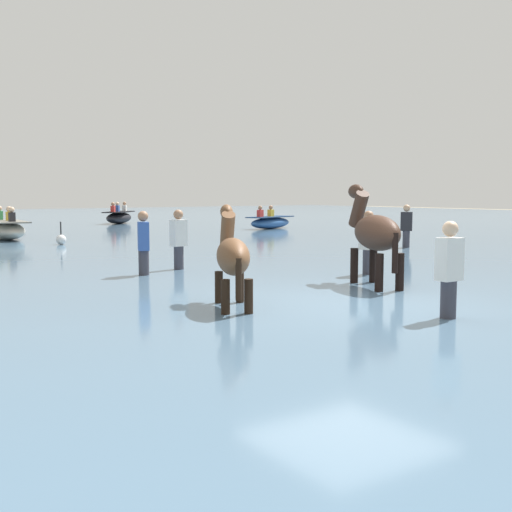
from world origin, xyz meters
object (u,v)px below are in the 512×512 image
(horse_trailing_dark_bay, at_px, (375,236))
(boat_distant_east, at_px, (119,217))
(person_wading_mid, at_px, (179,247))
(person_onlooker_right, at_px, (368,250))
(person_spectator_far, at_px, (406,231))
(channel_buoy, at_px, (61,239))
(boat_mid_outer, at_px, (270,222))
(horse_lead_bay, at_px, (232,259))
(person_onlooker_left, at_px, (449,282))
(boat_near_starboard, at_px, (6,230))
(person_wading_close, at_px, (144,251))

(horse_trailing_dark_bay, xyz_separation_m, boat_distant_east, (5.29, 23.17, -0.54))
(person_wading_mid, xyz_separation_m, person_onlooker_right, (2.61, -2.82, 0.00))
(person_spectator_far, distance_m, channel_buoy, 10.25)
(boat_mid_outer, relative_size, boat_distant_east, 1.00)
(horse_lead_bay, xyz_separation_m, person_onlooker_left, (1.80, -2.22, -0.20))
(person_wading_mid, bearing_deg, person_onlooker_right, -47.23)
(person_onlooker_right, distance_m, person_spectator_far, 6.53)
(horse_trailing_dark_bay, height_order, boat_distant_east, horse_trailing_dark_bay)
(person_spectator_far, bearing_deg, boat_mid_outer, 75.95)
(person_wading_mid, bearing_deg, boat_mid_outer, 46.82)
(horse_lead_bay, distance_m, boat_distant_east, 24.98)
(person_wading_mid, bearing_deg, boat_near_starboard, 93.53)
(channel_buoy, bearing_deg, person_wading_close, -97.70)
(person_wading_close, bearing_deg, person_onlooker_left, -78.21)
(horse_lead_bay, relative_size, person_spectator_far, 1.11)
(person_wading_mid, relative_size, person_wading_close, 1.00)
(horse_trailing_dark_bay, relative_size, channel_buoy, 3.07)
(horse_lead_bay, bearing_deg, person_onlooker_right, 20.86)
(boat_mid_outer, xyz_separation_m, person_onlooker_left, (-10.12, -17.71, 0.19))
(horse_lead_bay, relative_size, channel_buoy, 2.61)
(boat_near_starboard, height_order, channel_buoy, boat_near_starboard)
(channel_buoy, bearing_deg, horse_trailing_dark_bay, -82.86)
(boat_mid_outer, relative_size, channel_buoy, 4.04)
(horse_trailing_dark_bay, bearing_deg, boat_distant_east, 77.15)
(channel_buoy, bearing_deg, boat_distant_east, 59.50)
(boat_near_starboard, bearing_deg, person_wading_mid, -86.47)
(boat_near_starboard, distance_m, channel_buoy, 3.38)
(boat_distant_east, xyz_separation_m, channel_buoy, (-6.75, -11.46, -0.16))
(person_onlooker_left, distance_m, person_spectator_far, 10.77)
(person_wading_mid, xyz_separation_m, person_wading_close, (-1.00, -0.46, 0.00))
(horse_trailing_dark_bay, xyz_separation_m, boat_near_starboard, (-2.24, 14.99, -0.53))
(boat_mid_outer, height_order, person_spectator_far, person_spectator_far)
(boat_distant_east, bearing_deg, person_wading_mid, -109.70)
(horse_lead_bay, height_order, person_onlooker_right, horse_lead_bay)
(person_wading_mid, bearing_deg, horse_lead_bay, -109.03)
(person_onlooker_left, height_order, person_onlooker_right, same)
(horse_lead_bay, height_order, person_onlooker_left, horse_lead_bay)
(boat_mid_outer, bearing_deg, person_onlooker_left, -119.75)
(boat_distant_east, bearing_deg, boat_near_starboard, -132.63)
(boat_near_starboard, height_order, person_onlooker_right, person_onlooker_right)
(boat_near_starboard, relative_size, person_onlooker_left, 1.94)
(horse_trailing_dark_bay, xyz_separation_m, person_wading_mid, (-1.57, 4.03, -0.39))
(horse_trailing_dark_bay, relative_size, person_onlooker_left, 1.30)
(person_spectator_far, bearing_deg, horse_lead_bay, -150.09)
(person_onlooker_left, distance_m, person_wading_close, 6.29)
(horse_trailing_dark_bay, relative_size, boat_distant_east, 0.76)
(horse_trailing_dark_bay, bearing_deg, boat_mid_outer, 59.68)
(boat_near_starboard, bearing_deg, person_onlooker_left, -86.87)
(boat_mid_outer, bearing_deg, boat_distant_east, 113.83)
(boat_near_starboard, distance_m, person_onlooker_right, 14.17)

